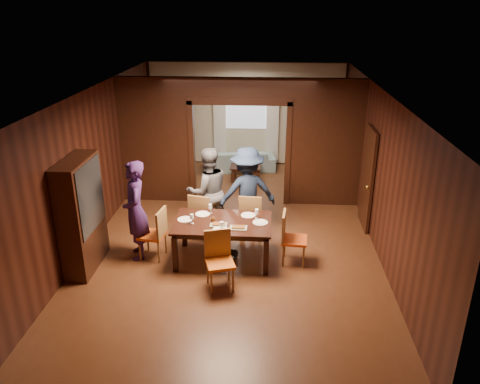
# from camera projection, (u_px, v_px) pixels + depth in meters

# --- Properties ---
(floor) EXTENTS (9.00, 9.00, 0.00)m
(floor) POSITION_uv_depth(u_px,v_px,m) (235.00, 232.00, 9.66)
(floor) COLOR #522C17
(floor) RESTS_ON ground
(ceiling) EXTENTS (5.50, 9.00, 0.02)m
(ceiling) POSITION_uv_depth(u_px,v_px,m) (234.00, 90.00, 8.56)
(ceiling) COLOR silver
(ceiling) RESTS_ON room_walls
(room_walls) EXTENTS (5.52, 9.01, 2.90)m
(room_walls) POSITION_uv_depth(u_px,v_px,m) (240.00, 137.00, 10.83)
(room_walls) COLOR black
(room_walls) RESTS_ON floor
(person_purple) EXTENTS (0.64, 0.78, 1.84)m
(person_purple) POSITION_uv_depth(u_px,v_px,m) (136.00, 210.00, 8.41)
(person_purple) COLOR #341A4D
(person_purple) RESTS_ON floor
(person_grey) EXTENTS (1.08, 0.98, 1.81)m
(person_grey) POSITION_uv_depth(u_px,v_px,m) (208.00, 191.00, 9.30)
(person_grey) COLOR #505157
(person_grey) RESTS_ON floor
(person_navy) EXTENTS (1.33, 0.99, 1.83)m
(person_navy) POSITION_uv_depth(u_px,v_px,m) (247.00, 192.00, 9.24)
(person_navy) COLOR #19263F
(person_navy) RESTS_ON floor
(sofa) EXTENTS (2.06, 1.04, 0.58)m
(sofa) POSITION_uv_depth(u_px,v_px,m) (239.00, 160.00, 13.12)
(sofa) COLOR #8AAEB4
(sofa) RESTS_ON floor
(serving_bowl) EXTENTS (0.36, 0.36, 0.09)m
(serving_bowl) POSITION_uv_depth(u_px,v_px,m) (228.00, 219.00, 8.36)
(serving_bowl) COLOR black
(serving_bowl) RESTS_ON dining_table
(dining_table) EXTENTS (1.74, 1.08, 0.76)m
(dining_table) POSITION_uv_depth(u_px,v_px,m) (223.00, 241.00, 8.49)
(dining_table) COLOR black
(dining_table) RESTS_ON floor
(coffee_table) EXTENTS (0.80, 0.50, 0.40)m
(coffee_table) POSITION_uv_depth(u_px,v_px,m) (246.00, 173.00, 12.36)
(coffee_table) COLOR black
(coffee_table) RESTS_ON floor
(chair_left) EXTENTS (0.50, 0.50, 0.97)m
(chair_left) POSITION_uv_depth(u_px,v_px,m) (152.00, 233.00, 8.53)
(chair_left) COLOR #D55114
(chair_left) RESTS_ON floor
(chair_right) EXTENTS (0.48, 0.48, 0.97)m
(chair_right) POSITION_uv_depth(u_px,v_px,m) (294.00, 238.00, 8.35)
(chair_right) COLOR #DE4C14
(chair_right) RESTS_ON floor
(chair_far_l) EXTENTS (0.53, 0.53, 0.97)m
(chair_far_l) POSITION_uv_depth(u_px,v_px,m) (203.00, 215.00, 9.26)
(chair_far_l) COLOR orange
(chair_far_l) RESTS_ON floor
(chair_far_r) EXTENTS (0.46, 0.46, 0.97)m
(chair_far_r) POSITION_uv_depth(u_px,v_px,m) (251.00, 215.00, 9.24)
(chair_far_r) COLOR orange
(chair_far_r) RESTS_ON floor
(chair_near) EXTENTS (0.55, 0.55, 0.97)m
(chair_near) POSITION_uv_depth(u_px,v_px,m) (220.00, 262.00, 7.60)
(chair_near) COLOR #D55E14
(chair_near) RESTS_ON floor
(hutch) EXTENTS (0.40, 1.20, 2.00)m
(hutch) POSITION_uv_depth(u_px,v_px,m) (81.00, 215.00, 8.05)
(hutch) COLOR black
(hutch) RESTS_ON floor
(door_right) EXTENTS (0.06, 0.90, 2.10)m
(door_right) POSITION_uv_depth(u_px,v_px,m) (368.00, 179.00, 9.56)
(door_right) COLOR black
(door_right) RESTS_ON floor
(window_far) EXTENTS (1.20, 0.03, 1.30)m
(window_far) POSITION_uv_depth(u_px,v_px,m) (246.00, 106.00, 13.12)
(window_far) COLOR silver
(window_far) RESTS_ON back_wall
(curtain_left) EXTENTS (0.35, 0.06, 2.40)m
(curtain_left) POSITION_uv_depth(u_px,v_px,m) (220.00, 121.00, 13.30)
(curtain_left) COLOR white
(curtain_left) RESTS_ON back_wall
(curtain_right) EXTENTS (0.35, 0.06, 2.40)m
(curtain_right) POSITION_uv_depth(u_px,v_px,m) (273.00, 122.00, 13.21)
(curtain_right) COLOR white
(curtain_right) RESTS_ON back_wall
(plate_left) EXTENTS (0.27, 0.27, 0.01)m
(plate_left) POSITION_uv_depth(u_px,v_px,m) (185.00, 219.00, 8.42)
(plate_left) COLOR white
(plate_left) RESTS_ON dining_table
(plate_far_l) EXTENTS (0.27, 0.27, 0.01)m
(plate_far_l) POSITION_uv_depth(u_px,v_px,m) (203.00, 214.00, 8.64)
(plate_far_l) COLOR white
(plate_far_l) RESTS_ON dining_table
(plate_far_r) EXTENTS (0.27, 0.27, 0.01)m
(plate_far_r) POSITION_uv_depth(u_px,v_px,m) (248.00, 215.00, 8.59)
(plate_far_r) COLOR silver
(plate_far_r) RESTS_ON dining_table
(plate_right) EXTENTS (0.27, 0.27, 0.01)m
(plate_right) POSITION_uv_depth(u_px,v_px,m) (260.00, 222.00, 8.31)
(plate_right) COLOR silver
(plate_right) RESTS_ON dining_table
(plate_near) EXTENTS (0.27, 0.27, 0.01)m
(plate_near) POSITION_uv_depth(u_px,v_px,m) (220.00, 230.00, 8.04)
(plate_near) COLOR white
(plate_near) RESTS_ON dining_table
(platter_a) EXTENTS (0.30, 0.20, 0.04)m
(platter_a) POSITION_uv_depth(u_px,v_px,m) (219.00, 224.00, 8.21)
(platter_a) COLOR gray
(platter_a) RESTS_ON dining_table
(platter_b) EXTENTS (0.30, 0.20, 0.04)m
(platter_b) POSITION_uv_depth(u_px,v_px,m) (238.00, 227.00, 8.10)
(platter_b) COLOR gray
(platter_b) RESTS_ON dining_table
(wineglass_left) EXTENTS (0.08, 0.08, 0.18)m
(wineglass_left) POSITION_uv_depth(u_px,v_px,m) (192.00, 219.00, 8.24)
(wineglass_left) COLOR silver
(wineglass_left) RESTS_ON dining_table
(wineglass_far) EXTENTS (0.08, 0.08, 0.18)m
(wineglass_far) POSITION_uv_depth(u_px,v_px,m) (210.00, 209.00, 8.66)
(wineglass_far) COLOR silver
(wineglass_far) RESTS_ON dining_table
(wineglass_right) EXTENTS (0.08, 0.08, 0.18)m
(wineglass_right) POSITION_uv_depth(u_px,v_px,m) (257.00, 214.00, 8.45)
(wineglass_right) COLOR silver
(wineglass_right) RESTS_ON dining_table
(tumbler) EXTENTS (0.07, 0.07, 0.14)m
(tumbler) POSITION_uv_depth(u_px,v_px,m) (222.00, 225.00, 8.05)
(tumbler) COLOR white
(tumbler) RESTS_ON dining_table
(condiment_jar) EXTENTS (0.08, 0.08, 0.11)m
(condiment_jar) POSITION_uv_depth(u_px,v_px,m) (213.00, 220.00, 8.30)
(condiment_jar) COLOR #502A12
(condiment_jar) RESTS_ON dining_table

